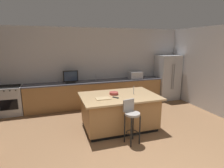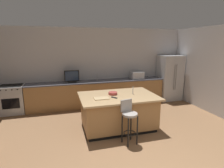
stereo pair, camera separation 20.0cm
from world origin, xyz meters
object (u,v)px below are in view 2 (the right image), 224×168
(kitchen_island, at_px, (118,111))
(range_oven, at_px, (13,99))
(tv_monitor, at_px, (72,77))
(tv_remote, at_px, (114,97))
(refrigerator, at_px, (169,78))
(bar_stool_center, at_px, (129,118))
(fruit_bowl, at_px, (113,93))
(microwave, at_px, (137,75))
(cutting_board, at_px, (101,98))

(kitchen_island, bearing_deg, range_oven, 146.70)
(tv_monitor, height_order, tv_remote, tv_monitor)
(refrigerator, bearing_deg, range_oven, 179.50)
(bar_stool_center, bearing_deg, kitchen_island, 75.54)
(kitchen_island, distance_m, bar_stool_center, 0.84)
(refrigerator, bearing_deg, tv_remote, -144.61)
(kitchen_island, xyz_separation_m, fruit_bowl, (-0.11, 0.12, 0.48))
(microwave, distance_m, tv_remote, 2.65)
(microwave, relative_size, fruit_bowl, 2.04)
(refrigerator, height_order, tv_monitor, refrigerator)
(range_oven, bearing_deg, microwave, 0.01)
(microwave, xyz_separation_m, cutting_board, (-1.87, -2.12, -0.13))
(range_oven, distance_m, cutting_board, 3.30)
(microwave, xyz_separation_m, tv_monitor, (-2.44, -0.05, 0.07))
(kitchen_island, relative_size, range_oven, 2.15)
(range_oven, xyz_separation_m, tv_remote, (2.82, -2.14, 0.45))
(bar_stool_center, relative_size, cutting_board, 2.79)
(kitchen_island, bearing_deg, cutting_board, -161.89)
(range_oven, relative_size, tv_remote, 5.51)
(kitchen_island, xyz_separation_m, refrigerator, (2.78, 1.91, 0.43))
(microwave, relative_size, bar_stool_center, 0.47)
(range_oven, xyz_separation_m, tv_monitor, (1.92, -0.05, 0.65))
(cutting_board, bearing_deg, tv_monitor, 105.55)
(tv_monitor, distance_m, cutting_board, 2.15)
(refrigerator, distance_m, tv_remote, 3.61)
(refrigerator, relative_size, fruit_bowl, 7.56)
(refrigerator, relative_size, microwave, 3.71)
(microwave, height_order, cutting_board, microwave)
(bar_stool_center, relative_size, fruit_bowl, 4.32)
(refrigerator, distance_m, cutting_board, 3.87)
(fruit_bowl, bearing_deg, cutting_board, -143.51)
(microwave, distance_m, bar_stool_center, 3.15)
(kitchen_island, relative_size, tv_remote, 11.85)
(range_oven, height_order, tv_monitor, tv_monitor)
(microwave, distance_m, fruit_bowl, 2.37)
(range_oven, distance_m, bar_stool_center, 4.08)
(refrigerator, height_order, microwave, refrigerator)
(tv_monitor, bearing_deg, range_oven, 178.48)
(refrigerator, distance_m, fruit_bowl, 3.40)
(microwave, xyz_separation_m, tv_remote, (-1.54, -2.14, -0.13))
(kitchen_island, distance_m, tv_monitor, 2.28)
(fruit_bowl, bearing_deg, tv_monitor, 118.04)
(tv_monitor, relative_size, tv_remote, 2.94)
(kitchen_island, height_order, bar_stool_center, bar_stool_center)
(tv_monitor, bearing_deg, cutting_board, -74.45)
(kitchen_island, xyz_separation_m, bar_stool_center, (-0.01, -0.83, 0.15))
(tv_remote, relative_size, cutting_board, 0.47)
(range_oven, height_order, tv_remote, range_oven)
(cutting_board, bearing_deg, kitchen_island, 18.11)
(kitchen_island, bearing_deg, bar_stool_center, -90.55)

